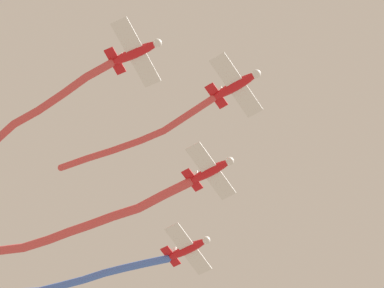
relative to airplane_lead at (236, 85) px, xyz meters
The scene contains 8 objects.
airplane_lead is the anchor object (origin of this frame).
smoke_trail_lead 11.54m from the airplane_lead, 85.17° to the right, with size 3.40×18.29×1.99m.
airplane_left_wing 10.14m from the airplane_lead, 129.64° to the right, with size 7.41×5.56×1.84m.
smoke_trail_left_wing 24.67m from the airplane_lead, 97.46° to the right, with size 8.51×28.66×2.13m.
airplane_right_wing 10.13m from the airplane_lead, 33.67° to the right, with size 7.48×5.68×1.84m.
smoke_trail_right_wing 19.18m from the airplane_lead, 60.41° to the right, with size 1.91×17.70×1.85m.
airplane_slot 20.28m from the airplane_lead, 129.64° to the right, with size 7.43×5.58×1.84m.
smoke_trail_slot 30.44m from the airplane_lead, 106.86° to the right, with size 9.86×22.12×1.91m.
Camera 1 is at (30.95, 13.89, 3.47)m, focal length 78.24 mm.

